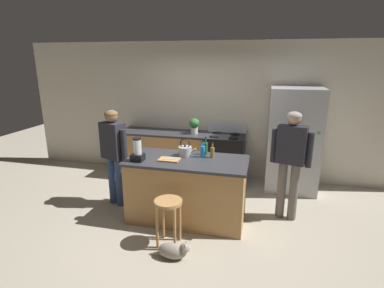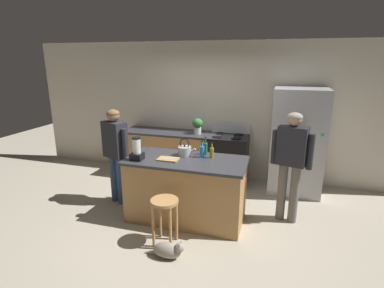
{
  "view_description": "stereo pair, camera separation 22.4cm",
  "coord_description": "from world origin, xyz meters",
  "px_view_note": "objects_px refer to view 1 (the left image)",
  "views": [
    {
      "loc": [
        1.05,
        -3.99,
        2.36
      ],
      "look_at": [
        0.0,
        0.3,
        1.1
      ],
      "focal_mm": 28.02,
      "sensor_mm": 36.0,
      "label": 1
    },
    {
      "loc": [
        1.27,
        -3.93,
        2.36
      ],
      "look_at": [
        0.0,
        0.3,
        1.1
      ],
      "focal_mm": 28.02,
      "sensor_mm": 36.0,
      "label": 2
    }
  ],
  "objects_px": {
    "kitchen_island": "(187,189)",
    "bottle_soda": "(203,151)",
    "cat": "(174,251)",
    "blender_appliance": "(137,151)",
    "bar_stool": "(168,210)",
    "person_by_island_left": "(114,149)",
    "refrigerator": "(293,141)",
    "person_by_sink_right": "(291,156)",
    "tea_kettle": "(185,151)",
    "cutting_board": "(169,160)",
    "stove_range": "(224,159)",
    "potted_plant": "(194,125)",
    "bottle_vinegar": "(212,152)",
    "chef_knife": "(171,159)",
    "bottle_olive_oil": "(205,148)"
  },
  "relations": [
    {
      "from": "refrigerator",
      "to": "cat",
      "type": "xyz_separation_m",
      "value": [
        -1.5,
        -2.48,
        -0.83
      ]
    },
    {
      "from": "person_by_sink_right",
      "to": "bar_stool",
      "type": "bearing_deg",
      "value": -144.67
    },
    {
      "from": "person_by_island_left",
      "to": "bottle_soda",
      "type": "distance_m",
      "value": 1.47
    },
    {
      "from": "cutting_board",
      "to": "chef_knife",
      "type": "xyz_separation_m",
      "value": [
        0.02,
        0.0,
        0.01
      ]
    },
    {
      "from": "cat",
      "to": "refrigerator",
      "type": "bearing_deg",
      "value": 58.78
    },
    {
      "from": "bottle_soda",
      "to": "cutting_board",
      "type": "xyz_separation_m",
      "value": [
        -0.44,
        -0.26,
        -0.08
      ]
    },
    {
      "from": "potted_plant",
      "to": "bottle_soda",
      "type": "xyz_separation_m",
      "value": [
        0.46,
        -1.39,
        -0.08
      ]
    },
    {
      "from": "bottle_vinegar",
      "to": "kitchen_island",
      "type": "bearing_deg",
      "value": -153.49
    },
    {
      "from": "person_by_island_left",
      "to": "cutting_board",
      "type": "xyz_separation_m",
      "value": [
        1.03,
        -0.28,
        -0.0
      ]
    },
    {
      "from": "chef_knife",
      "to": "cat",
      "type": "bearing_deg",
      "value": -97.88
    },
    {
      "from": "cat",
      "to": "blender_appliance",
      "type": "bearing_deg",
      "value": 134.92
    },
    {
      "from": "bar_stool",
      "to": "cat",
      "type": "height_order",
      "value": "bar_stool"
    },
    {
      "from": "bottle_olive_oil",
      "to": "person_by_island_left",
      "type": "bearing_deg",
      "value": -175.49
    },
    {
      "from": "blender_appliance",
      "to": "bottle_soda",
      "type": "distance_m",
      "value": 0.95
    },
    {
      "from": "person_by_island_left",
      "to": "blender_appliance",
      "type": "bearing_deg",
      "value": -34.26
    },
    {
      "from": "stove_range",
      "to": "person_by_sink_right",
      "type": "height_order",
      "value": "person_by_sink_right"
    },
    {
      "from": "bottle_olive_oil",
      "to": "bottle_vinegar",
      "type": "distance_m",
      "value": 0.19
    },
    {
      "from": "bar_stool",
      "to": "refrigerator",
      "type": "bearing_deg",
      "value": 53.16
    },
    {
      "from": "cat",
      "to": "cutting_board",
      "type": "height_order",
      "value": "cutting_board"
    },
    {
      "from": "kitchen_island",
      "to": "bar_stool",
      "type": "bearing_deg",
      "value": -95.23
    },
    {
      "from": "kitchen_island",
      "to": "bottle_soda",
      "type": "height_order",
      "value": "bottle_soda"
    },
    {
      "from": "potted_plant",
      "to": "chef_knife",
      "type": "distance_m",
      "value": 1.65
    },
    {
      "from": "bottle_vinegar",
      "to": "tea_kettle",
      "type": "height_order",
      "value": "tea_kettle"
    },
    {
      "from": "person_by_island_left",
      "to": "bar_stool",
      "type": "bearing_deg",
      "value": -36.45
    },
    {
      "from": "tea_kettle",
      "to": "bar_stool",
      "type": "bearing_deg",
      "value": -89.4
    },
    {
      "from": "stove_range",
      "to": "bottle_vinegar",
      "type": "xyz_separation_m",
      "value": [
        -0.0,
        -1.35,
        0.55
      ]
    },
    {
      "from": "kitchen_island",
      "to": "person_by_island_left",
      "type": "height_order",
      "value": "person_by_island_left"
    },
    {
      "from": "potted_plant",
      "to": "cat",
      "type": "bearing_deg",
      "value": -82.21
    },
    {
      "from": "cat",
      "to": "bottle_vinegar",
      "type": "bearing_deg",
      "value": 77.41
    },
    {
      "from": "bar_stool",
      "to": "bottle_olive_oil",
      "type": "height_order",
      "value": "bottle_olive_oil"
    },
    {
      "from": "person_by_island_left",
      "to": "chef_knife",
      "type": "distance_m",
      "value": 1.09
    },
    {
      "from": "person_by_island_left",
      "to": "bottle_olive_oil",
      "type": "relative_size",
      "value": 5.79
    },
    {
      "from": "cat",
      "to": "stove_range",
      "type": "bearing_deg",
      "value": 84.05
    },
    {
      "from": "refrigerator",
      "to": "bar_stool",
      "type": "bearing_deg",
      "value": -126.84
    },
    {
      "from": "blender_appliance",
      "to": "bottle_soda",
      "type": "height_order",
      "value": "blender_appliance"
    },
    {
      "from": "stove_range",
      "to": "kitchen_island",
      "type": "bearing_deg",
      "value": -102.76
    },
    {
      "from": "bottle_soda",
      "to": "bottle_olive_oil",
      "type": "distance_m",
      "value": 0.14
    },
    {
      "from": "person_by_island_left",
      "to": "potted_plant",
      "type": "height_order",
      "value": "person_by_island_left"
    },
    {
      "from": "kitchen_island",
      "to": "cutting_board",
      "type": "xyz_separation_m",
      "value": [
        -0.24,
        -0.1,
        0.48
      ]
    },
    {
      "from": "bar_stool",
      "to": "blender_appliance",
      "type": "xyz_separation_m",
      "value": [
        -0.61,
        0.48,
        0.6
      ]
    },
    {
      "from": "stove_range",
      "to": "tea_kettle",
      "type": "bearing_deg",
      "value": -107.11
    },
    {
      "from": "person_by_sink_right",
      "to": "bottle_soda",
      "type": "bearing_deg",
      "value": -170.3
    },
    {
      "from": "person_by_sink_right",
      "to": "potted_plant",
      "type": "bearing_deg",
      "value": 145.76
    },
    {
      "from": "person_by_sink_right",
      "to": "tea_kettle",
      "type": "bearing_deg",
      "value": -172.11
    },
    {
      "from": "stove_range",
      "to": "person_by_island_left",
      "type": "relative_size",
      "value": 0.71
    },
    {
      "from": "bottle_vinegar",
      "to": "chef_knife",
      "type": "relative_size",
      "value": 1.07
    },
    {
      "from": "person_by_sink_right",
      "to": "chef_knife",
      "type": "distance_m",
      "value": 1.75
    },
    {
      "from": "cat",
      "to": "tea_kettle",
      "type": "distance_m",
      "value": 1.48
    },
    {
      "from": "chef_knife",
      "to": "stove_range",
      "type": "bearing_deg",
      "value": 43.8
    },
    {
      "from": "cat",
      "to": "chef_knife",
      "type": "xyz_separation_m",
      "value": [
        -0.31,
        0.89,
        0.87
      ]
    }
  ]
}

